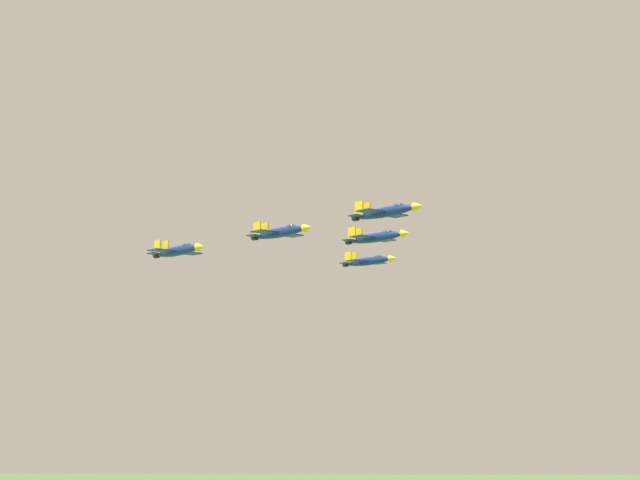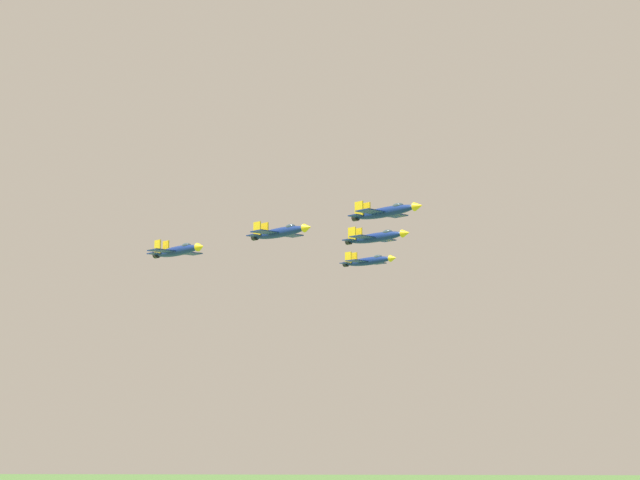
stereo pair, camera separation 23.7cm
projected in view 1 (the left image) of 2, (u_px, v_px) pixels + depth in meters
jet_lead at (385, 212)px, 165.09m from camera, size 15.34×14.36×3.90m
jet_left_wingman at (376, 237)px, 185.40m from camera, size 15.23×14.77×3.94m
jet_right_wingman at (280, 232)px, 167.39m from camera, size 14.93×14.02×3.81m
jet_left_outer at (368, 261)px, 205.60m from camera, size 14.83×13.83×3.77m
jet_right_outer at (177, 251)px, 169.72m from camera, size 15.01×13.94×3.81m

